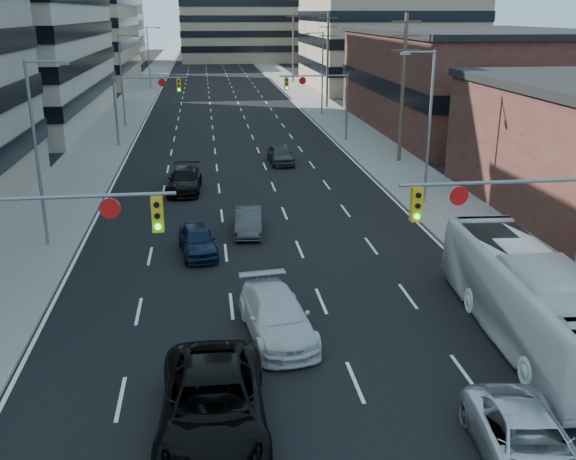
{
  "coord_description": "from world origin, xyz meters",
  "views": [
    {
      "loc": [
        -2.54,
        -11.09,
        11.02
      ],
      "look_at": [
        0.79,
        14.6,
        2.2
      ],
      "focal_mm": 40.0,
      "sensor_mm": 36.0,
      "label": 1
    }
  ],
  "objects_px": {
    "white_van": "(277,316)",
    "transit_bus": "(528,298)",
    "black_pickup": "(213,405)",
    "sedan_blue": "(198,240)",
    "silver_suv": "(528,445)"
  },
  "relations": [
    {
      "from": "white_van",
      "to": "transit_bus",
      "type": "distance_m",
      "value": 8.83
    },
    {
      "from": "silver_suv",
      "to": "sedan_blue",
      "type": "bearing_deg",
      "value": 123.29
    },
    {
      "from": "white_van",
      "to": "transit_bus",
      "type": "bearing_deg",
      "value": -15.47
    },
    {
      "from": "white_van",
      "to": "sedan_blue",
      "type": "distance_m",
      "value": 9.09
    },
    {
      "from": "silver_suv",
      "to": "transit_bus",
      "type": "relative_size",
      "value": 0.44
    },
    {
      "from": "silver_suv",
      "to": "sedan_blue",
      "type": "relative_size",
      "value": 1.24
    },
    {
      "from": "white_van",
      "to": "silver_suv",
      "type": "bearing_deg",
      "value": -61.69
    },
    {
      "from": "silver_suv",
      "to": "transit_bus",
      "type": "xyz_separation_m",
      "value": [
        3.2,
        6.51,
        0.88
      ]
    },
    {
      "from": "black_pickup",
      "to": "white_van",
      "type": "relative_size",
      "value": 1.2
    },
    {
      "from": "white_van",
      "to": "transit_bus",
      "type": "relative_size",
      "value": 0.47
    },
    {
      "from": "black_pickup",
      "to": "sedan_blue",
      "type": "xyz_separation_m",
      "value": [
        -0.47,
        14.01,
        -0.19
      ]
    },
    {
      "from": "white_van",
      "to": "transit_bus",
      "type": "xyz_separation_m",
      "value": [
        8.69,
        -1.36,
        0.81
      ]
    },
    {
      "from": "black_pickup",
      "to": "transit_bus",
      "type": "relative_size",
      "value": 0.56
    },
    {
      "from": "transit_bus",
      "to": "sedan_blue",
      "type": "relative_size",
      "value": 2.81
    },
    {
      "from": "silver_suv",
      "to": "sedan_blue",
      "type": "height_order",
      "value": "silver_suv"
    }
  ]
}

